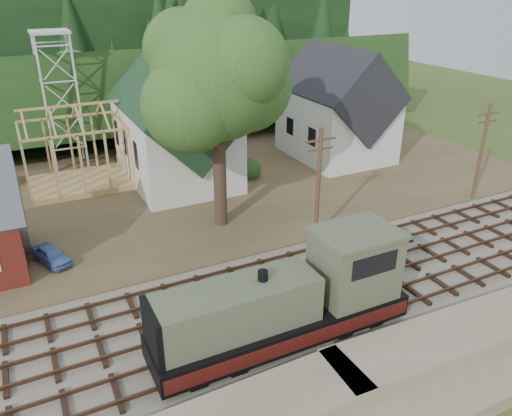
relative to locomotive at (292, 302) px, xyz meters
name	(u,v)px	position (x,y,z in m)	size (l,w,h in m)	color
ground	(258,308)	(-0.28, 3.00, -2.25)	(140.00, 140.00, 0.00)	#384C1E
railroad_bed	(258,307)	(-0.28, 3.00, -2.17)	(64.00, 11.00, 0.16)	#726B5B
village_flat	(163,191)	(-0.28, 21.00, -2.10)	(64.00, 26.00, 0.30)	brown
hillside	(106,125)	(-0.28, 45.00, -2.25)	(70.00, 28.00, 8.00)	#1E3F19
ridge	(85,99)	(-0.28, 61.00, -2.25)	(80.00, 20.00, 12.00)	black
church	(175,125)	(1.72, 22.68, 2.93)	(8.40, 15.17, 13.00)	silver
farmhouse	(337,110)	(17.72, 22.00, 2.61)	(8.40, 10.80, 10.60)	silver
timber_frame	(76,153)	(-6.28, 25.00, 1.01)	(8.20, 6.20, 6.99)	tan
lattice_tower	(54,59)	(-6.28, 31.00, 7.78)	(3.20, 3.20, 12.12)	silver
big_tree	(219,85)	(1.88, 13.08, 7.97)	(10.90, 8.40, 14.70)	#38281E
telegraph_pole_near	(318,183)	(6.72, 8.20, 1.99)	(2.20, 0.28, 8.00)	#4C331E
telegraph_pole_far	(481,151)	(21.72, 8.20, 1.99)	(2.20, 0.28, 8.00)	#4C331E
locomotive	(292,302)	(0.00, 0.00, 0.00)	(12.92, 3.23, 5.14)	black
car_blue	(52,255)	(-9.87, 12.60, -1.40)	(1.30, 3.23, 1.10)	#5D82C8
car_red	(374,140)	(23.31, 22.85, -1.36)	(1.97, 4.28, 1.19)	red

